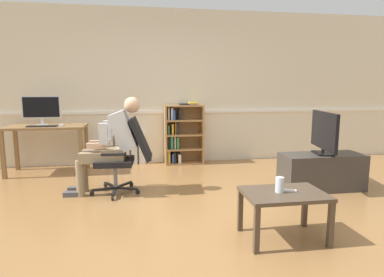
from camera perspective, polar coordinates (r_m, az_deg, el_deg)
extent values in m
plane|color=olive|center=(3.50, -0.21, -13.64)|extent=(18.00, 18.00, 0.00)
cube|color=beige|center=(5.86, -4.31, 8.95)|extent=(12.00, 0.10, 2.70)
cube|color=white|center=(5.81, -4.20, 4.71)|extent=(12.00, 0.03, 0.05)
cube|color=olive|center=(5.54, -30.38, -2.53)|extent=(0.06, 0.06, 0.72)
cube|color=olive|center=(5.24, -18.95, -2.38)|extent=(0.06, 0.06, 0.72)
cube|color=olive|center=(5.77, -18.06, -1.34)|extent=(0.06, 0.06, 0.72)
cube|color=olive|center=(6.04, -28.55, -1.54)|extent=(0.06, 0.06, 0.72)
cube|color=olive|center=(5.57, -24.34, 1.89)|extent=(1.19, 0.62, 0.04)
cube|color=silver|center=(5.64, -24.91, 2.18)|extent=(0.18, 0.14, 0.01)
cube|color=silver|center=(5.66, -24.89, 2.76)|extent=(0.04, 0.02, 0.10)
cube|color=silver|center=(5.64, -25.04, 5.04)|extent=(0.59, 0.02, 0.35)
cube|color=black|center=(5.63, -25.08, 5.03)|extent=(0.54, 0.00, 0.32)
cube|color=black|center=(5.44, -24.92, 1.99)|extent=(0.43, 0.12, 0.02)
cube|color=white|center=(5.39, -22.00, 2.18)|extent=(0.06, 0.10, 0.03)
cube|color=#AD7F4C|center=(5.69, -4.67, 0.61)|extent=(0.03, 0.28, 1.05)
cube|color=#AD7F4C|center=(5.77, 1.77, 0.76)|extent=(0.03, 0.28, 1.05)
cube|color=#AD7F4C|center=(5.86, -1.61, 0.88)|extent=(0.65, 0.02, 1.05)
cube|color=#AD7F4C|center=(5.81, -1.40, -4.30)|extent=(0.62, 0.28, 0.03)
cube|color=#AD7F4C|center=(5.76, -1.41, -1.83)|extent=(0.62, 0.28, 0.03)
cube|color=#AD7F4C|center=(5.72, -1.42, 0.69)|extent=(0.62, 0.28, 0.03)
cube|color=#AD7F4C|center=(5.69, -1.43, 3.23)|extent=(0.62, 0.28, 0.03)
cube|color=#AD7F4C|center=(5.67, -1.44, 5.80)|extent=(0.62, 0.28, 0.03)
cube|color=gold|center=(5.75, -4.12, -3.12)|extent=(0.04, 0.19, 0.24)
cube|color=black|center=(5.72, -4.16, -0.66)|extent=(0.03, 0.19, 0.22)
cube|color=#38844C|center=(5.69, -4.19, 1.59)|extent=(0.03, 0.19, 0.16)
cube|color=beige|center=(5.63, -4.20, 4.38)|extent=(0.02, 0.19, 0.21)
cube|color=#2D519E|center=(5.76, -3.44, -3.44)|extent=(0.03, 0.19, 0.17)
cube|color=#38844C|center=(5.72, -3.64, -0.57)|extent=(0.05, 0.19, 0.24)
cube|color=gold|center=(5.70, -3.49, 1.73)|extent=(0.03, 0.19, 0.19)
cube|color=white|center=(5.66, -3.59, 4.37)|extent=(0.04, 0.19, 0.20)
cube|color=black|center=(5.77, -3.19, -3.28)|extent=(0.05, 0.19, 0.20)
cube|color=beige|center=(5.72, -3.07, -0.63)|extent=(0.03, 0.19, 0.23)
cube|color=orange|center=(5.70, -2.83, 1.87)|extent=(0.04, 0.19, 0.21)
cube|color=#2D519E|center=(5.64, -3.26, 4.21)|extent=(0.04, 0.19, 0.17)
cube|color=#2D519E|center=(5.79, -2.24, -3.38)|extent=(0.03, 0.19, 0.17)
cube|color=#38844C|center=(5.71, -2.61, -0.74)|extent=(0.04, 0.19, 0.21)
cube|color=black|center=(5.69, -2.72, 1.91)|extent=(0.04, 0.19, 0.22)
cube|color=black|center=(5.67, -2.24, 4.29)|extent=(0.05, 0.19, 0.18)
cube|color=white|center=(5.76, -2.27, -3.49)|extent=(0.05, 0.19, 0.16)
cube|color=black|center=(5.68, -1.44, 6.07)|extent=(0.16, 0.22, 0.02)
cube|color=gold|center=(5.67, 0.20, 6.31)|extent=(0.16, 0.22, 0.02)
cube|color=white|center=(5.87, -15.52, -1.98)|extent=(0.10, 0.08, 0.53)
cube|color=white|center=(5.85, -14.19, -1.96)|extent=(0.10, 0.08, 0.53)
cube|color=white|center=(5.84, -12.85, -1.93)|extent=(0.10, 0.08, 0.53)
cube|color=white|center=(5.84, -11.51, -1.90)|extent=(0.10, 0.08, 0.53)
cube|color=white|center=(5.83, -10.16, -1.86)|extent=(0.10, 0.08, 0.53)
cube|color=white|center=(5.83, -8.82, -1.83)|extent=(0.10, 0.08, 0.53)
cube|color=black|center=(4.20, -13.55, -9.02)|extent=(0.06, 0.30, 0.02)
cylinder|color=black|center=(4.07, -13.83, -10.18)|extent=(0.03, 0.06, 0.06)
cube|color=black|center=(4.28, -11.45, -8.61)|extent=(0.29, 0.14, 0.02)
cylinder|color=black|center=(4.24, -9.55, -9.29)|extent=(0.06, 0.04, 0.06)
cube|color=black|center=(4.45, -11.93, -7.96)|extent=(0.22, 0.25, 0.02)
cylinder|color=black|center=(4.56, -10.63, -7.98)|extent=(0.05, 0.06, 0.06)
cube|color=black|center=(4.47, -14.20, -7.95)|extent=(0.19, 0.27, 0.02)
cylinder|color=black|center=(4.61, -15.04, -7.96)|extent=(0.05, 0.06, 0.06)
cube|color=black|center=(4.32, -15.26, -8.58)|extent=(0.30, 0.11, 0.02)
cylinder|color=black|center=(4.32, -17.23, -9.22)|extent=(0.06, 0.04, 0.06)
cylinder|color=gray|center=(4.30, -13.35, -6.38)|extent=(0.05, 0.05, 0.30)
cube|color=black|center=(4.25, -13.44, -3.97)|extent=(0.49, 0.49, 0.07)
cube|color=black|center=(4.16, -9.01, 0.01)|extent=(0.30, 0.45, 0.54)
cube|color=black|center=(4.48, -12.80, -1.43)|extent=(0.28, 0.06, 0.03)
cube|color=black|center=(3.97, -13.74, -2.76)|extent=(0.28, 0.06, 0.03)
cube|color=#937F60|center=(4.23, -13.49, -2.59)|extent=(0.28, 0.36, 0.14)
cube|color=silver|center=(4.17, -11.98, 1.41)|extent=(0.37, 0.36, 0.52)
sphere|color=#D6A884|center=(4.13, -10.52, 5.84)|extent=(0.20, 0.20, 0.20)
cube|color=black|center=(4.26, -17.27, -1.30)|extent=(0.15, 0.05, 0.02)
cube|color=#937F60|center=(4.37, -16.01, -2.73)|extent=(0.43, 0.16, 0.13)
cylinder|color=#937F60|center=(4.47, -18.52, -5.99)|extent=(0.10, 0.10, 0.46)
cube|color=#4C4C51|center=(4.55, -19.64, -8.39)|extent=(0.23, 0.10, 0.06)
cube|color=#937F60|center=(4.18, -16.51, -3.28)|extent=(0.43, 0.16, 0.13)
cylinder|color=#937F60|center=(4.28, -19.12, -6.67)|extent=(0.10, 0.10, 0.46)
cube|color=#4C4C51|center=(4.36, -20.28, -9.16)|extent=(0.23, 0.10, 0.06)
cube|color=silver|center=(4.36, -14.63, 1.37)|extent=(0.11, 0.09, 0.26)
cube|color=#D6A884|center=(4.34, -15.99, -0.80)|extent=(0.24, 0.09, 0.07)
cube|color=silver|center=(4.05, -15.35, 0.78)|extent=(0.11, 0.09, 0.26)
cube|color=#D6A884|center=(4.15, -16.47, -1.24)|extent=(0.24, 0.09, 0.07)
cube|color=#3D3833|center=(4.66, 21.86, -5.43)|extent=(1.08, 0.44, 0.48)
cube|color=black|center=(4.61, 22.04, -2.43)|extent=(0.26, 0.35, 0.02)
cylinder|color=black|center=(4.60, 22.06, -2.00)|extent=(0.04, 0.04, 0.05)
cube|color=black|center=(4.56, 22.26, 1.32)|extent=(0.20, 0.84, 0.49)
cube|color=white|center=(4.57, 22.51, 1.31)|extent=(0.16, 0.78, 0.45)
cube|color=#4C3D2D|center=(2.77, 11.33, -15.57)|extent=(0.04, 0.04, 0.40)
cube|color=#4C3D2D|center=(3.05, 23.25, -13.81)|extent=(0.04, 0.04, 0.40)
cube|color=#4C3D2D|center=(3.40, 19.26, -11.22)|extent=(0.04, 0.04, 0.40)
cube|color=#4C3D2D|center=(3.15, 8.50, -12.41)|extent=(0.04, 0.04, 0.40)
cube|color=#4C3D2D|center=(3.00, 15.91, -9.36)|extent=(0.71, 0.50, 0.03)
cylinder|color=silver|center=(2.96, 15.19, -7.86)|extent=(0.07, 0.07, 0.14)
cube|color=white|center=(3.02, 16.51, -8.80)|extent=(0.15, 0.08, 0.02)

